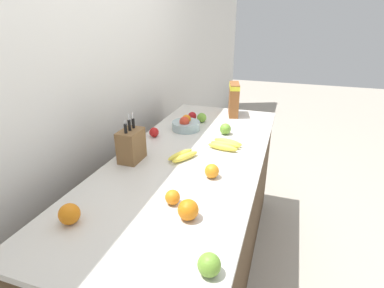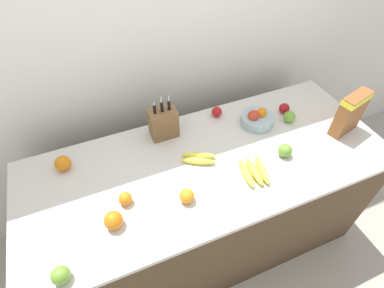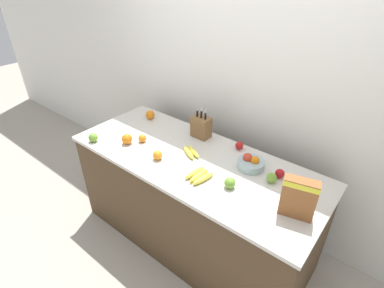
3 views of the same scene
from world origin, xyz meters
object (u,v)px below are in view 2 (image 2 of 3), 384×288
(knife_block, at_px, (163,123))
(orange_front_left, at_px, (125,199))
(orange_mid_left, at_px, (63,163))
(apple_leftmost, at_px, (60,275))
(apple_by_knife_block, at_px, (217,112))
(apple_middle, at_px, (285,150))
(cereal_box, at_px, (351,112))
(banana_bunch_right, at_px, (199,158))
(fruit_bowl, at_px, (257,119))
(apple_rear, at_px, (289,117))
(apple_rightmost, at_px, (284,108))
(orange_near_bowl, at_px, (187,196))
(banana_bunch_left, at_px, (254,171))
(orange_mid_right, at_px, (113,220))

(knife_block, bearing_deg, orange_front_left, -130.82)
(orange_mid_left, bearing_deg, apple_leftmost, -97.04)
(apple_by_knife_block, bearing_deg, apple_middle, -66.03)
(cereal_box, xyz_separation_m, orange_front_left, (-1.38, 0.00, -0.12))
(apple_leftmost, bearing_deg, banana_bunch_right, 25.80)
(fruit_bowl, distance_m, apple_rear, 0.21)
(orange_front_left, height_order, orange_mid_left, orange_mid_left)
(apple_rightmost, bearing_deg, orange_near_bowl, -155.31)
(apple_by_knife_block, distance_m, apple_middle, 0.51)
(fruit_bowl, distance_m, banana_bunch_left, 0.42)
(banana_bunch_left, xyz_separation_m, orange_mid_left, (-0.95, 0.44, 0.02))
(orange_front_left, height_order, orange_near_bowl, orange_near_bowl)
(apple_by_knife_block, relative_size, apple_leftmost, 0.85)
(banana_bunch_left, xyz_separation_m, apple_rear, (0.43, 0.29, 0.02))
(orange_mid_right, bearing_deg, apple_rightmost, 17.64)
(orange_mid_left, bearing_deg, fruit_bowl, -4.28)
(apple_rightmost, distance_m, apple_by_knife_block, 0.45)
(banana_bunch_right, bearing_deg, knife_block, 111.59)
(banana_bunch_left, bearing_deg, orange_mid_left, 155.21)
(knife_block, relative_size, banana_bunch_left, 1.33)
(knife_block, relative_size, cereal_box, 1.06)
(apple_by_knife_block, height_order, apple_leftmost, apple_leftmost)
(knife_block, bearing_deg, banana_bunch_right, -68.41)
(banana_bunch_left, relative_size, orange_mid_left, 2.47)
(apple_by_knife_block, height_order, orange_mid_left, orange_mid_left)
(banana_bunch_right, relative_size, apple_leftmost, 2.65)
(orange_front_left, bearing_deg, knife_block, 49.18)
(orange_mid_right, xyz_separation_m, orange_mid_left, (-0.18, 0.45, -0.00))
(cereal_box, height_order, fruit_bowl, cereal_box)
(banana_bunch_right, bearing_deg, orange_near_bowl, -125.96)
(banana_bunch_left, distance_m, orange_mid_right, 0.77)
(banana_bunch_right, height_order, apple_middle, apple_middle)
(banana_bunch_right, xyz_separation_m, orange_mid_left, (-0.71, 0.23, 0.02))
(cereal_box, xyz_separation_m, apple_rightmost, (-0.24, 0.29, -0.12))
(banana_bunch_right, bearing_deg, orange_mid_right, -157.62)
(orange_near_bowl, height_order, orange_mid_right, orange_mid_right)
(orange_front_left, bearing_deg, orange_mid_right, -128.06)
(cereal_box, relative_size, apple_rightmost, 3.99)
(orange_front_left, bearing_deg, banana_bunch_left, -7.38)
(knife_block, height_order, fruit_bowl, knife_block)
(knife_block, bearing_deg, apple_leftmost, -135.79)
(banana_bunch_right, distance_m, apple_rear, 0.68)
(orange_near_bowl, bearing_deg, fruit_bowl, 30.30)
(orange_mid_left, bearing_deg, apple_by_knife_block, 4.53)
(orange_mid_right, bearing_deg, apple_rear, 14.09)
(cereal_box, bearing_deg, apple_leftmost, 174.43)
(apple_rightmost, bearing_deg, cereal_box, -50.49)
(banana_bunch_left, bearing_deg, apple_rear, 33.82)
(knife_block, bearing_deg, apple_rear, -13.94)
(apple_middle, height_order, orange_mid_left, orange_mid_left)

